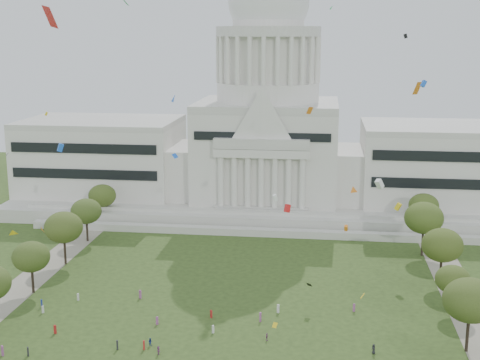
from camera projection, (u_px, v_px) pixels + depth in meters
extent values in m
cube|color=beige|center=(267.00, 200.00, 218.43)|extent=(160.00, 60.00, 4.00)
cube|color=beige|center=(257.00, 232.00, 186.68)|extent=(130.00, 3.00, 2.00)
cube|color=beige|center=(260.00, 219.00, 194.11)|extent=(140.00, 3.00, 5.00)
cube|color=silver|center=(102.00, 158.00, 221.48)|extent=(50.00, 34.00, 22.00)
cube|color=silver|center=(443.00, 166.00, 207.85)|extent=(50.00, 34.00, 22.00)
cube|color=silver|center=(184.00, 170.00, 216.72)|extent=(12.00, 26.00, 16.00)
cube|color=silver|center=(352.00, 174.00, 210.03)|extent=(12.00, 26.00, 16.00)
cube|color=silver|center=(267.00, 152.00, 214.02)|extent=(44.00, 38.00, 28.00)
cube|color=silver|center=(261.00, 153.00, 193.96)|extent=(28.00, 3.00, 2.40)
cube|color=black|center=(83.00, 161.00, 204.39)|extent=(46.00, 0.40, 11.00)
cube|color=black|center=(454.00, 170.00, 190.76)|extent=(46.00, 0.40, 11.00)
cylinder|color=silver|center=(268.00, 92.00, 209.84)|extent=(32.00, 32.00, 6.00)
cylinder|color=silver|center=(268.00, 59.00, 207.69)|extent=(28.00, 28.00, 14.00)
cylinder|color=beige|center=(268.00, 31.00, 205.86)|extent=(32.40, 32.40, 3.00)
cylinder|color=silver|center=(269.00, 13.00, 204.68)|extent=(22.00, 22.00, 8.00)
ellipsoid|color=white|center=(269.00, 0.00, 203.82)|extent=(25.00, 25.00, 26.20)
cube|color=gray|center=(8.00, 298.00, 142.46)|extent=(8.00, 160.00, 0.04)
cube|color=gray|center=(473.00, 323.00, 130.57)|extent=(8.00, 160.00, 0.04)
cylinder|color=black|center=(467.00, 335.00, 118.21)|extent=(0.56, 0.56, 6.20)
ellipsoid|color=#374919|center=(470.00, 300.00, 116.80)|extent=(9.55, 9.55, 7.82)
cylinder|color=black|center=(33.00, 281.00, 145.21)|extent=(0.56, 0.56, 5.27)
ellipsoid|color=#324718|center=(31.00, 257.00, 144.01)|extent=(8.12, 8.12, 6.65)
cylinder|color=black|center=(451.00, 302.00, 134.88)|extent=(0.56, 0.56, 4.56)
ellipsoid|color=#374817|center=(453.00, 279.00, 133.84)|extent=(7.01, 7.01, 5.74)
cylinder|color=black|center=(65.00, 252.00, 163.05)|extent=(0.56, 0.56, 6.03)
ellipsoid|color=#3A4A1A|center=(64.00, 227.00, 161.68)|extent=(9.29, 9.29, 7.60)
cylinder|color=black|center=(441.00, 272.00, 149.75)|extent=(0.56, 0.56, 5.97)
ellipsoid|color=#384915|center=(442.00, 245.00, 148.39)|extent=(9.19, 9.19, 7.52)
cylinder|color=black|center=(87.00, 232.00, 181.27)|extent=(0.56, 0.56, 5.41)
ellipsoid|color=#32481A|center=(86.00, 211.00, 180.03)|extent=(8.33, 8.33, 6.81)
cylinder|color=black|center=(422.00, 244.00, 169.38)|extent=(0.56, 0.56, 6.37)
ellipsoid|color=#395018|center=(424.00, 218.00, 167.93)|extent=(9.82, 9.82, 8.03)
cylinder|color=black|center=(103.00, 214.00, 199.04)|extent=(0.56, 0.56, 5.32)
ellipsoid|color=#334815|center=(102.00, 196.00, 197.83)|extent=(8.19, 8.19, 6.70)
cylinder|color=black|center=(422.00, 226.00, 186.55)|extent=(0.56, 0.56, 5.47)
ellipsoid|color=#395017|center=(424.00, 206.00, 185.30)|extent=(8.42, 8.42, 6.89)
imported|color=#26262B|center=(374.00, 349.00, 117.80)|extent=(0.91, 1.04, 1.79)
imported|color=#994C8C|center=(158.00, 350.00, 117.54)|extent=(1.03, 1.56, 1.56)
imported|color=navy|center=(150.00, 342.00, 120.84)|extent=(0.81, 0.63, 1.47)
imported|color=#994C8C|center=(267.00, 337.00, 122.78)|extent=(0.56, 0.92, 1.50)
cube|color=#994C8C|center=(354.00, 308.00, 135.67)|extent=(0.49, 0.37, 1.64)
cube|color=#26262B|center=(28.00, 352.00, 116.93)|extent=(0.44, 0.52, 1.68)
cube|color=silver|center=(43.00, 309.00, 134.94)|extent=(0.45, 0.48, 1.55)
cube|color=#994C8C|center=(140.00, 294.00, 142.34)|extent=(0.57, 0.55, 1.85)
cube|color=navy|center=(42.00, 303.00, 137.70)|extent=(0.41, 0.52, 1.73)
cube|color=silver|center=(278.00, 309.00, 135.04)|extent=(0.54, 0.43, 1.79)
cube|color=#994C8C|center=(260.00, 317.00, 130.91)|extent=(0.38, 0.54, 1.87)
cube|color=#994C8C|center=(157.00, 321.00, 129.58)|extent=(0.48, 0.50, 1.62)
cube|color=#26262B|center=(117.00, 345.00, 119.33)|extent=(0.39, 0.52, 1.75)
cube|color=silver|center=(213.00, 329.00, 125.91)|extent=(0.47, 0.46, 1.54)
cube|color=#B21E1E|center=(211.00, 314.00, 132.66)|extent=(0.48, 0.49, 1.61)
cube|color=#B21E1E|center=(144.00, 345.00, 119.35)|extent=(0.35, 0.49, 1.70)
cube|color=#994C8C|center=(2.00, 351.00, 117.03)|extent=(0.57, 0.57, 1.88)
cube|color=#B21E1E|center=(55.00, 329.00, 125.67)|extent=(0.52, 0.42, 1.69)
cube|color=silver|center=(78.00, 297.00, 141.31)|extent=(0.38, 0.47, 1.54)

